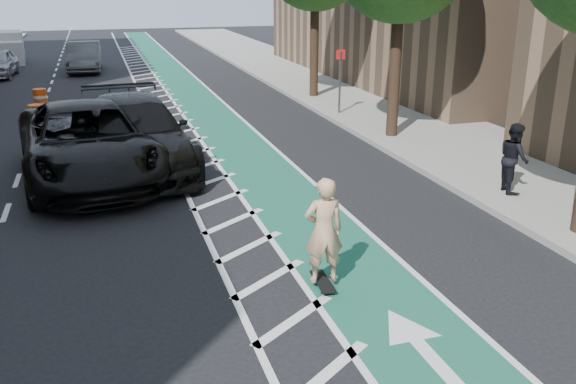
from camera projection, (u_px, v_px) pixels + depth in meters
name	position (u px, v px, depth m)	size (l,w,h in m)	color
ground	(181.00, 292.00, 10.03)	(120.00, 120.00, 0.00)	black
bike_lane	(231.00, 138.00, 19.89)	(2.00, 90.00, 0.01)	#175041
buffer_strip	(185.00, 141.00, 19.47)	(1.40, 90.00, 0.01)	silver
sidewalk_right	(409.00, 122.00, 21.70)	(5.00, 90.00, 0.15)	gray
curb_right	(346.00, 127.00, 21.01)	(0.12, 90.00, 0.16)	gray
sign_post	(340.00, 81.00, 22.55)	(0.35, 0.08, 2.47)	#4C4C4C
skateboard	(323.00, 281.00, 10.20)	(0.29, 0.84, 0.11)	black
skateboarder	(324.00, 231.00, 9.90)	(0.66, 0.43, 1.81)	tan
suv_near	(87.00, 142.00, 15.58)	(3.17, 6.87, 1.91)	black
suv_far	(135.00, 134.00, 16.44)	(2.65, 6.51, 1.89)	black
car_grey	(84.00, 57.00, 34.23)	(1.71, 4.91, 1.62)	#505054
pedestrian	(514.00, 158.00, 14.13)	(0.79, 0.62, 1.63)	black
box_truck	(6.00, 48.00, 38.05)	(2.51, 4.64, 1.85)	silver
barrel_b	(36.00, 117.00, 21.21)	(0.58, 0.58, 0.79)	#DC530B
barrel_c	(41.00, 100.00, 23.92)	(0.63, 0.63, 0.86)	#F2450C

